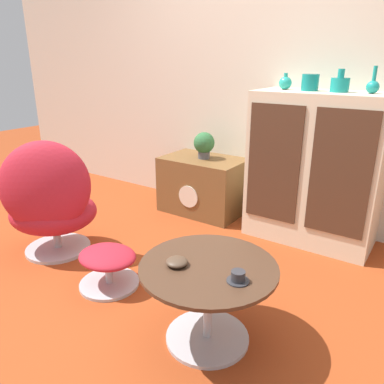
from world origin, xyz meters
name	(u,v)px	position (x,y,z in m)	size (l,w,h in m)	color
ground_plane	(141,291)	(0.00, 0.00, 0.00)	(12.00, 12.00, 0.00)	#9E3D19
wall_back	(262,67)	(0.00, 1.59, 1.30)	(6.40, 0.06, 2.60)	beige
sideboard	(315,169)	(0.61, 1.32, 0.57)	(0.95, 0.48, 1.14)	beige
tv_console	(203,185)	(-0.40, 1.32, 0.26)	(0.74, 0.49, 0.51)	brown
egg_chair	(50,201)	(-0.85, 0.01, 0.41)	(0.84, 0.83, 0.87)	#B7B7BC
ottoman	(108,262)	(-0.22, -0.06, 0.16)	(0.38, 0.38, 0.25)	#B7B7BC
coffee_table	(208,291)	(0.56, -0.12, 0.29)	(0.67, 0.67, 0.43)	#B7B7BC
vase_leftmost	(285,83)	(0.32, 1.33, 1.19)	(0.09, 0.09, 0.12)	teal
vase_inner_left	(310,82)	(0.50, 1.33, 1.20)	(0.12, 0.12, 0.12)	#147A75
vase_inner_right	(340,84)	(0.71, 1.33, 1.20)	(0.13, 0.13, 0.15)	teal
vase_rightmost	(373,86)	(0.92, 1.33, 1.19)	(0.08, 0.08, 0.18)	teal
potted_plant	(204,144)	(-0.39, 1.32, 0.65)	(0.19, 0.19, 0.24)	#4C4C51
teacup	(238,277)	(0.74, -0.16, 0.45)	(0.10, 0.10, 0.05)	#2D2D33
bowl	(177,262)	(0.43, -0.20, 0.45)	(0.11, 0.11, 0.04)	#4C3828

